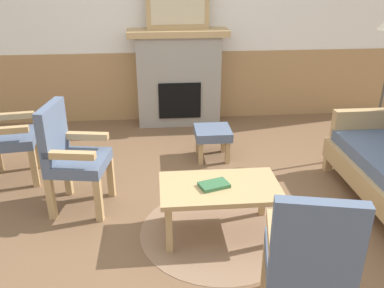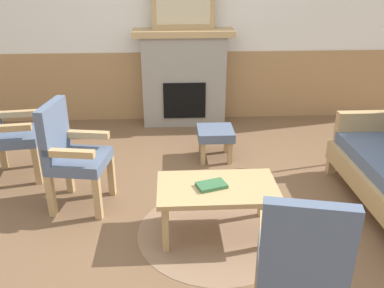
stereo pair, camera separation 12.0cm
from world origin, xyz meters
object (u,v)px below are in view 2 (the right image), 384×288
Objects in this scene: book_on_table at (211,185)px; armchair_near_fireplace at (6,129)px; framed_picture at (183,6)px; footstool at (215,135)px; armchair_front_left at (301,259)px; fireplace at (184,77)px; coffee_table at (217,192)px; armchair_by_window_left at (71,151)px.

book_on_table is 2.26m from armchair_near_fireplace.
footstool is (0.31, -1.17, -1.28)m from framed_picture.
armchair_near_fireplace is at bearing 150.69° from book_on_table.
footstool is 2.46m from armchair_front_left.
fireplace is at bearing 38.85° from armchair_near_fireplace.
coffee_table reaches higher than footstool.
armchair_by_window_left is 1.00× the size of armchair_front_left.
armchair_front_left reaches higher than book_on_table.
armchair_near_fireplace is at bearing -171.56° from footstool.
book_on_table is at bearing -87.32° from fireplace.
framed_picture is 0.82× the size of armchair_by_window_left.
armchair_near_fireplace is (-1.97, 1.11, 0.08)m from book_on_table.
armchair_near_fireplace is (-2.16, -0.32, 0.25)m from footstool.
framed_picture is at bearing 92.68° from book_on_table.
coffee_table is at bearing 11.75° from book_on_table.
fireplace is 2.61m from book_on_table.
framed_picture reaches higher than fireplace.
armchair_near_fireplace is at bearing 151.51° from coffee_table.
fireplace is 3.64m from armchair_front_left.
coffee_table is 4.22× the size of book_on_table.
armchair_by_window_left is at bearing 156.53° from book_on_table.
framed_picture reaches higher than footstool.
armchair_front_left is at bearing -84.83° from footstool.
armchair_front_left reaches higher than footstool.
fireplace is 5.71× the size of book_on_table.
armchair_front_left is (0.53, -3.60, -1.02)m from framed_picture.
framed_picture reaches higher than armchair_by_window_left.
framed_picture is 3.78m from armchair_front_left.
armchair_near_fireplace and armchair_front_left have the same top height.
coffee_table is at bearing -86.22° from fireplace.
framed_picture is 2.82m from book_on_table.
fireplace is 1.33× the size of armchair_front_left.
armchair_front_left is at bearing -70.56° from coffee_table.
coffee_table is 2.30m from armchair_near_fireplace.
footstool is at bearing -75.19° from fireplace.
book_on_table is (0.12, -2.60, -0.20)m from fireplace.
framed_picture is 0.82× the size of armchair_near_fireplace.
footstool is 0.41× the size of armchair_near_fireplace.
fireplace is 2.61m from coffee_table.
coffee_table is (0.17, -2.59, -1.17)m from framed_picture.
armchair_by_window_left and armchair_front_left have the same top height.
armchair_by_window_left is at bearing -146.94° from footstool.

